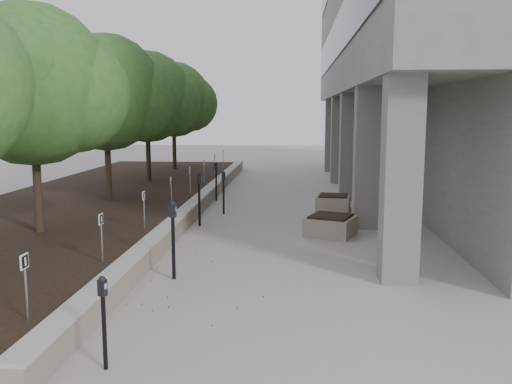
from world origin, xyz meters
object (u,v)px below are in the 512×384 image
(crabapple_tree_3, at_px, (106,117))
(parking_meter_2, at_px, (173,240))
(crabapple_tree_5, at_px, (174,115))
(planter_back, at_px, (333,202))
(crabapple_tree_2, at_px, (34,119))
(parking_meter_4, at_px, (224,193))
(planter_front, at_px, (331,225))
(parking_meter_1, at_px, (104,323))
(parking_meter_3, at_px, (199,199))
(parking_meter_5, at_px, (216,181))
(crabapple_tree_4, at_px, (147,116))

(crabapple_tree_3, distance_m, parking_meter_2, 8.48)
(crabapple_tree_5, relative_size, planter_back, 4.92)
(crabapple_tree_3, xyz_separation_m, planter_back, (7.48, 0.83, -2.86))
(crabapple_tree_2, relative_size, parking_meter_4, 3.87)
(parking_meter_4, distance_m, planter_front, 4.35)
(crabapple_tree_5, bearing_deg, planter_front, -61.36)
(crabapple_tree_5, height_order, parking_meter_1, crabapple_tree_5)
(crabapple_tree_2, distance_m, crabapple_tree_5, 15.00)
(parking_meter_1, bearing_deg, planter_front, 88.68)
(parking_meter_3, height_order, planter_back, parking_meter_3)
(crabapple_tree_5, xyz_separation_m, parking_meter_2, (3.79, -17.22, -2.33))
(parking_meter_3, bearing_deg, parking_meter_1, -89.48)
(parking_meter_1, height_order, parking_meter_3, parking_meter_3)
(parking_meter_3, bearing_deg, crabapple_tree_2, -141.92)
(parking_meter_1, bearing_deg, parking_meter_5, 113.87)
(planter_front, bearing_deg, parking_meter_1, -113.07)
(parking_meter_1, height_order, planter_front, parking_meter_1)
(parking_meter_4, distance_m, parking_meter_5, 2.74)
(crabapple_tree_4, relative_size, parking_meter_4, 3.87)
(planter_front, bearing_deg, parking_meter_3, 166.07)
(crabapple_tree_4, xyz_separation_m, planter_front, (7.15, -8.09, -2.84))
(crabapple_tree_4, xyz_separation_m, parking_meter_1, (3.75, -16.07, -2.50))
(crabapple_tree_4, height_order, parking_meter_4, crabapple_tree_4)
(crabapple_tree_2, distance_m, crabapple_tree_3, 5.00)
(parking_meter_3, relative_size, parking_meter_5, 1.09)
(parking_meter_1, distance_m, planter_front, 8.68)
(crabapple_tree_2, relative_size, parking_meter_3, 3.45)
(crabapple_tree_5, xyz_separation_m, planter_back, (7.48, -9.17, -2.86))
(crabapple_tree_2, bearing_deg, planter_back, 37.91)
(crabapple_tree_3, relative_size, parking_meter_2, 3.44)
(crabapple_tree_2, distance_m, planter_front, 7.93)
(parking_meter_4, xyz_separation_m, parking_meter_5, (-0.63, 2.67, 0.02))
(parking_meter_3, bearing_deg, parking_meter_2, -87.44)
(crabapple_tree_2, height_order, parking_meter_5, crabapple_tree_2)
(parking_meter_1, relative_size, parking_meter_4, 0.89)
(parking_meter_4, distance_m, planter_back, 3.79)
(crabapple_tree_5, xyz_separation_m, parking_meter_4, (3.88, -10.24, -2.42))
(parking_meter_4, bearing_deg, parking_meter_3, -108.47)
(planter_front, bearing_deg, crabapple_tree_3, 156.65)
(parking_meter_5, bearing_deg, planter_front, -40.37)
(parking_meter_2, bearing_deg, crabapple_tree_2, 152.08)
(planter_back, bearing_deg, parking_meter_3, -143.65)
(crabapple_tree_3, bearing_deg, parking_meter_3, -32.30)
(parking_meter_2, height_order, parking_meter_5, parking_meter_2)
(crabapple_tree_3, distance_m, planter_back, 8.06)
(parking_meter_2, xyz_separation_m, planter_front, (3.36, 4.14, -0.51))
(crabapple_tree_4, xyz_separation_m, crabapple_tree_5, (0.00, 5.00, 0.00))
(parking_meter_2, xyz_separation_m, planter_back, (3.70, 8.05, -0.53))
(parking_meter_2, height_order, parking_meter_3, parking_meter_2)
(crabapple_tree_2, distance_m, parking_meter_3, 5.02)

